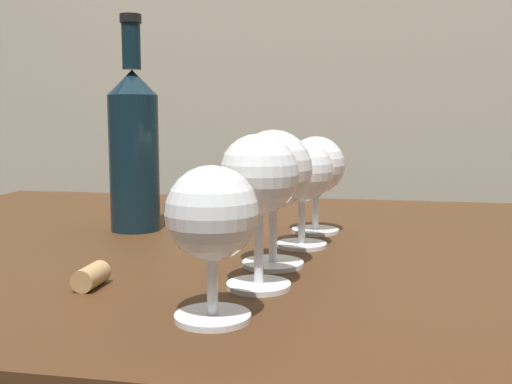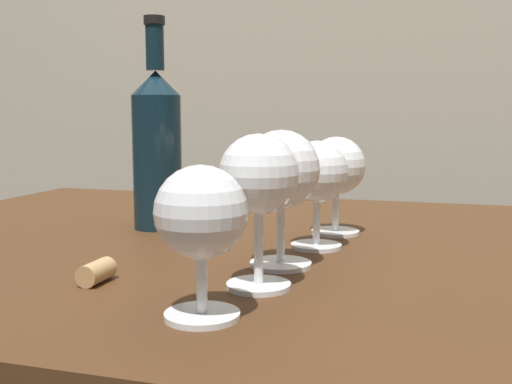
{
  "view_description": "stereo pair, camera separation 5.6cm",
  "coord_description": "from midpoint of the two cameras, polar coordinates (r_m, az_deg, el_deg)",
  "views": [
    {
      "loc": [
        0.1,
        -0.75,
        0.9
      ],
      "look_at": [
        -0.0,
        -0.21,
        0.83
      ],
      "focal_mm": 42.0,
      "sensor_mm": 36.0,
      "label": 1
    },
    {
      "loc": [
        0.16,
        -0.74,
        0.9
      ],
      "look_at": [
        -0.0,
        -0.21,
        0.83
      ],
      "focal_mm": 42.0,
      "sensor_mm": 36.0,
      "label": 2
    }
  ],
  "objects": [
    {
      "name": "wine_glass_merlot",
      "position": [
        0.64,
        5.3,
        1.8
      ],
      "size": [
        0.08,
        0.08,
        0.15
      ],
      "color": "white",
      "rests_on": "dining_table"
    },
    {
      "name": "wine_glass_amber",
      "position": [
        0.83,
        9.59,
        2.18
      ],
      "size": [
        0.08,
        0.08,
        0.14
      ],
      "color": "white",
      "rests_on": "dining_table"
    },
    {
      "name": "cork",
      "position": [
        0.61,
        -12.41,
        -7.49
      ],
      "size": [
        0.02,
        0.04,
        0.02
      ],
      "primitive_type": "cylinder",
      "rotation": [
        1.57,
        0.0,
        0.0
      ],
      "color": "tan",
      "rests_on": "dining_table"
    },
    {
      "name": "wine_glass_chardonnay",
      "position": [
        0.48,
        -1.92,
        -2.24
      ],
      "size": [
        0.08,
        0.08,
        0.13
      ],
      "color": "white",
      "rests_on": "dining_table"
    },
    {
      "name": "wine_glass_port",
      "position": [
        0.74,
        8.02,
        1.61
      ],
      "size": [
        0.08,
        0.08,
        0.13
      ],
      "color": "white",
      "rests_on": "dining_table"
    },
    {
      "name": "wine_glass_rose",
      "position": [
        0.56,
        2.87,
        1.29
      ],
      "size": [
        0.08,
        0.08,
        0.15
      ],
      "color": "white",
      "rests_on": "dining_table"
    },
    {
      "name": "dining_table",
      "position": [
        0.8,
        6.53,
        -11.41
      ],
      "size": [
        1.29,
        0.84,
        0.73
      ],
      "color": "#472B16",
      "rests_on": "ground_plane"
    },
    {
      "name": "wine_bottle",
      "position": [
        0.87,
        -7.61,
        4.39
      ],
      "size": [
        0.07,
        0.07,
        0.3
      ],
      "color": "#0F232D",
      "rests_on": "dining_table"
    }
  ]
}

